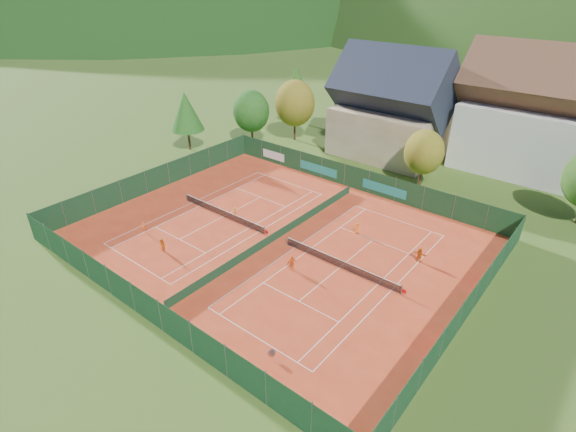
# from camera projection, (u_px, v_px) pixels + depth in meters

# --- Properties ---
(ground) EXTENTS (600.00, 600.00, 0.00)m
(ground) POSITION_uv_depth(u_px,v_px,m) (276.00, 240.00, 47.42)
(ground) COLOR #345219
(ground) RESTS_ON ground
(clay_pad) EXTENTS (40.00, 32.00, 0.01)m
(clay_pad) POSITION_uv_depth(u_px,v_px,m) (276.00, 240.00, 47.41)
(clay_pad) COLOR #B9361B
(clay_pad) RESTS_ON ground
(court_markings_left) EXTENTS (11.03, 23.83, 0.00)m
(court_markings_left) POSITION_uv_depth(u_px,v_px,m) (223.00, 216.00, 51.80)
(court_markings_left) COLOR white
(court_markings_left) RESTS_ON ground
(court_markings_right) EXTENTS (11.03, 23.83, 0.00)m
(court_markings_right) POSITION_uv_depth(u_px,v_px,m) (340.00, 267.00, 43.01)
(court_markings_right) COLOR white
(court_markings_right) RESTS_ON ground
(tennis_net_left) EXTENTS (13.30, 0.10, 1.02)m
(tennis_net_left) POSITION_uv_depth(u_px,v_px,m) (224.00, 213.00, 51.47)
(tennis_net_left) COLOR #59595B
(tennis_net_left) RESTS_ON ground
(tennis_net_right) EXTENTS (13.30, 0.10, 1.02)m
(tennis_net_right) POSITION_uv_depth(u_px,v_px,m) (341.00, 264.00, 42.68)
(tennis_net_right) COLOR #59595B
(tennis_net_right) RESTS_ON ground
(court_divider) EXTENTS (0.03, 28.80, 1.00)m
(court_divider) POSITION_uv_depth(u_px,v_px,m) (276.00, 236.00, 47.16)
(court_divider) COLOR #13361F
(court_divider) RESTS_ON ground
(fence_north) EXTENTS (40.00, 0.10, 3.00)m
(fence_north) POSITION_uv_depth(u_px,v_px,m) (353.00, 178.00, 57.81)
(fence_north) COLOR #153A1E
(fence_north) RESTS_ON ground
(fence_south) EXTENTS (40.00, 0.04, 3.00)m
(fence_south) POSITION_uv_depth(u_px,v_px,m) (146.00, 307.00, 35.81)
(fence_south) COLOR #14371E
(fence_south) RESTS_ON ground
(fence_west) EXTENTS (0.04, 32.00, 3.00)m
(fence_west) POSITION_uv_depth(u_px,v_px,m) (157.00, 178.00, 57.67)
(fence_west) COLOR #13351D
(fence_west) RESTS_ON ground
(fence_east) EXTENTS (0.09, 32.00, 3.00)m
(fence_east) POSITION_uv_depth(u_px,v_px,m) (468.00, 307.00, 35.73)
(fence_east) COLOR #13361D
(fence_east) RESTS_ON ground
(chalet) EXTENTS (16.20, 12.00, 16.00)m
(chalet) POSITION_uv_depth(u_px,v_px,m) (391.00, 111.00, 66.22)
(chalet) COLOR beige
(chalet) RESTS_ON ground
(hotel_block_a) EXTENTS (21.60, 11.00, 17.25)m
(hotel_block_a) POSITION_uv_depth(u_px,v_px,m) (543.00, 121.00, 59.49)
(hotel_block_a) COLOR silver
(hotel_block_a) RESTS_ON ground
(tree_west_front) EXTENTS (5.72, 5.72, 8.69)m
(tree_west_front) POSITION_uv_depth(u_px,v_px,m) (251.00, 111.00, 70.47)
(tree_west_front) COLOR #482C19
(tree_west_front) RESTS_ON ground
(tree_west_mid) EXTENTS (6.44, 6.44, 9.78)m
(tree_west_mid) POSITION_uv_depth(u_px,v_px,m) (295.00, 103.00, 72.02)
(tree_west_mid) COLOR #492B1A
(tree_west_mid) RESTS_ON ground
(tree_west_back) EXTENTS (5.60, 5.60, 10.00)m
(tree_west_back) POSITION_uv_depth(u_px,v_px,m) (296.00, 85.00, 80.43)
(tree_west_back) COLOR #442A18
(tree_west_back) RESTS_ON ground
(tree_center) EXTENTS (5.01, 5.01, 7.60)m
(tree_center) POSITION_uv_depth(u_px,v_px,m) (424.00, 152.00, 56.77)
(tree_center) COLOR #482919
(tree_center) RESTS_ON ground
(tree_west_side) EXTENTS (5.04, 5.04, 9.00)m
(tree_west_side) POSITION_uv_depth(u_px,v_px,m) (186.00, 111.00, 68.00)
(tree_west_side) COLOR #4D301B
(tree_west_side) RESTS_ON ground
(ball_hopper) EXTENTS (0.34, 0.34, 0.80)m
(ball_hopper) POSITION_uv_depth(u_px,v_px,m) (272.00, 353.00, 32.76)
(ball_hopper) COLOR slate
(ball_hopper) RESTS_ON ground
(loose_ball_0) EXTENTS (0.07, 0.07, 0.07)m
(loose_ball_0) POSITION_uv_depth(u_px,v_px,m) (207.00, 232.00, 48.71)
(loose_ball_0) COLOR #CCD833
(loose_ball_0) RESTS_ON ground
(loose_ball_1) EXTENTS (0.07, 0.07, 0.07)m
(loose_ball_1) POSITION_uv_depth(u_px,v_px,m) (256.00, 287.00, 40.33)
(loose_ball_1) COLOR #CCD833
(loose_ball_1) RESTS_ON ground
(player_left_near) EXTENTS (0.47, 0.32, 1.25)m
(player_left_near) POSITION_uv_depth(u_px,v_px,m) (144.00, 227.00, 48.46)
(player_left_near) COLOR #F25B15
(player_left_near) RESTS_ON ground
(player_left_mid) EXTENTS (0.80, 0.65, 1.53)m
(player_left_mid) POSITION_uv_depth(u_px,v_px,m) (162.00, 246.00, 44.97)
(player_left_mid) COLOR orange
(player_left_mid) RESTS_ON ground
(player_left_far) EXTENTS (0.94, 0.73, 1.29)m
(player_left_far) POSITION_uv_depth(u_px,v_px,m) (236.00, 212.00, 51.43)
(player_left_far) COLOR orange
(player_left_far) RESTS_ON ground
(player_right_near) EXTENTS (0.78, 0.99, 1.57)m
(player_right_near) POSITION_uv_depth(u_px,v_px,m) (292.00, 263.00, 42.31)
(player_right_near) COLOR orange
(player_right_near) RESTS_ON ground
(player_right_far_a) EXTENTS (0.64, 0.43, 1.29)m
(player_right_far_a) POSITION_uv_depth(u_px,v_px,m) (357.00, 228.00, 48.24)
(player_right_far_a) COLOR orange
(player_right_far_a) RESTS_ON ground
(player_right_far_b) EXTENTS (1.43, 0.52, 1.52)m
(player_right_far_b) POSITION_uv_depth(u_px,v_px,m) (419.00, 255.00, 43.59)
(player_right_far_b) COLOR #CA5512
(player_right_far_b) RESTS_ON ground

